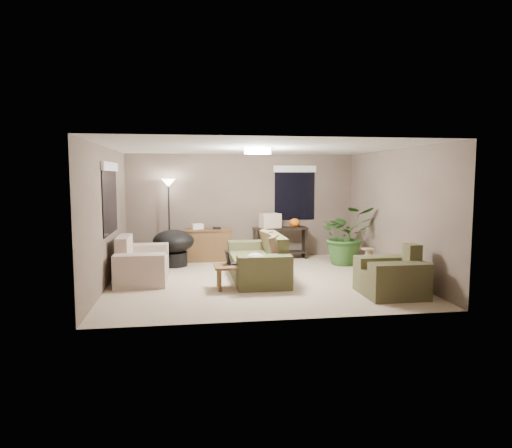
{
  "coord_description": "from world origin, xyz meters",
  "views": [
    {
      "loc": [
        -1.28,
        -8.49,
        1.97
      ],
      "look_at": [
        0.0,
        0.2,
        1.05
      ],
      "focal_mm": 32.0,
      "sensor_mm": 36.0,
      "label": 1
    }
  ],
  "objects": [
    {
      "name": "desk",
      "position": [
        -0.85,
        2.11,
        0.38
      ],
      "size": [
        1.1,
        0.5,
        0.75
      ],
      "color": "brown",
      "rests_on": "ground"
    },
    {
      "name": "papasan_chair",
      "position": [
        -1.63,
        1.59,
        0.47
      ],
      "size": [
        1.18,
        1.18,
        0.8
      ],
      "color": "black",
      "rests_on": "ground"
    },
    {
      "name": "coffee_table",
      "position": [
        -0.36,
        -0.64,
        0.36
      ],
      "size": [
        1.0,
        0.55,
        0.42
      ],
      "color": "brown",
      "rests_on": "ground"
    },
    {
      "name": "ceiling_fixture",
      "position": [
        0.0,
        0.0,
        2.44
      ],
      "size": [
        0.5,
        0.5,
        0.1
      ],
      "primitive_type": "cylinder",
      "color": "white",
      "rests_on": "room_shell"
    },
    {
      "name": "loveseat",
      "position": [
        -2.2,
        0.28,
        0.3
      ],
      "size": [
        0.9,
        1.6,
        0.85
      ],
      "color": "beige",
      "rests_on": "ground"
    },
    {
      "name": "pumpkin",
      "position": [
        1.23,
        2.17,
        0.86
      ],
      "size": [
        0.3,
        0.3,
        0.21
      ],
      "primitive_type": "ellipsoid",
      "rotation": [
        0.0,
        0.0,
        0.18
      ],
      "color": "orange",
      "rests_on": "console_table"
    },
    {
      "name": "cardboard_box",
      "position": [
        0.63,
        2.17,
        0.92
      ],
      "size": [
        0.52,
        0.43,
        0.34
      ],
      "primitive_type": "cube",
      "rotation": [
        0.0,
        0.0,
        0.24
      ],
      "color": "beige",
      "rests_on": "console_table"
    },
    {
      "name": "laptop",
      "position": [
        -0.53,
        -0.54,
        0.48
      ],
      "size": [
        0.39,
        0.27,
        0.24
      ],
      "color": "black",
      "rests_on": "coffee_table"
    },
    {
      "name": "cat_scratching_post",
      "position": [
        2.34,
        0.3,
        0.21
      ],
      "size": [
        0.32,
        0.32,
        0.5
      ],
      "color": "tan",
      "rests_on": "ground"
    },
    {
      "name": "window_left",
      "position": [
        -2.73,
        0.3,
        1.78
      ],
      "size": [
        0.05,
        1.56,
        1.33
      ],
      "color": "black",
      "rests_on": "room_shell"
    },
    {
      "name": "window_back",
      "position": [
        1.3,
        2.48,
        1.79
      ],
      "size": [
        1.06,
        0.05,
        1.33
      ],
      "color": "black",
      "rests_on": "room_shell"
    },
    {
      "name": "armchair",
      "position": [
        2.04,
        -1.46,
        0.3
      ],
      "size": [
        0.95,
        1.0,
        0.85
      ],
      "color": "#4B4A2D",
      "rests_on": "ground"
    },
    {
      "name": "throw_pillows",
      "position": [
        0.31,
        0.13,
        0.65
      ],
      "size": [
        0.37,
        1.4,
        0.47
      ],
      "color": "#8C7251",
      "rests_on": "main_sofa"
    },
    {
      "name": "desk_papers",
      "position": [
        -1.0,
        2.1,
        0.8
      ],
      "size": [
        0.69,
        0.29,
        0.12
      ],
      "color": "silver",
      "rests_on": "desk"
    },
    {
      "name": "houseplant",
      "position": [
        2.19,
        1.24,
        0.51
      ],
      "size": [
        1.18,
        1.32,
        1.03
      ],
      "primitive_type": "imported",
      "color": "#2D5923",
      "rests_on": "ground"
    },
    {
      "name": "plastic_bag",
      "position": [
        -0.16,
        -0.79,
        0.54
      ],
      "size": [
        0.42,
        0.4,
        0.23
      ],
      "primitive_type": "ellipsoid",
      "rotation": [
        0.0,
        0.0,
        0.41
      ],
      "color": "white",
      "rests_on": "coffee_table"
    },
    {
      "name": "console_table",
      "position": [
        0.88,
        2.17,
        0.44
      ],
      "size": [
        1.3,
        0.4,
        0.75
      ],
      "color": "black",
      "rests_on": "ground"
    },
    {
      "name": "floor_lamp",
      "position": [
        -1.74,
        2.16,
        1.6
      ],
      "size": [
        0.32,
        0.32,
        1.91
      ],
      "color": "black",
      "rests_on": "ground"
    },
    {
      "name": "room_shell",
      "position": [
        0.0,
        0.0,
        1.25
      ],
      "size": [
        5.5,
        5.5,
        5.5
      ],
      "color": "#BEA78D",
      "rests_on": "ground"
    },
    {
      "name": "main_sofa",
      "position": [
        0.05,
        0.13,
        0.29
      ],
      "size": [
        0.95,
        2.2,
        0.85
      ],
      "color": "#49492C",
      "rests_on": "ground"
    }
  ]
}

